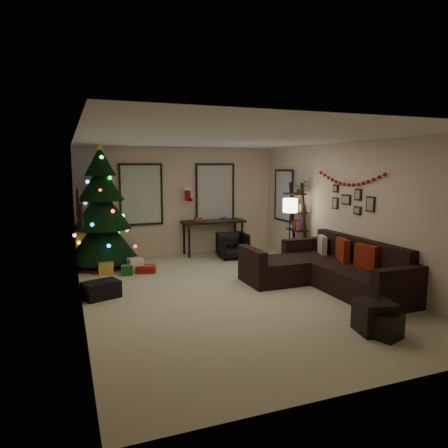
{
  "coord_description": "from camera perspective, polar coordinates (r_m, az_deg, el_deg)",
  "views": [
    {
      "loc": [
        -2.68,
        -6.64,
        2.24
      ],
      "look_at": [
        0.1,
        0.6,
        1.15
      ],
      "focal_mm": 33.35,
      "sensor_mm": 36.0,
      "label": 1
    }
  ],
  "objects": [
    {
      "name": "christmas_tree",
      "position": [
        9.6,
        -16.38,
        1.42
      ],
      "size": [
        1.55,
        1.55,
        2.89
      ],
      "rotation": [
        0.0,
        0.0,
        0.27
      ],
      "color": "black",
      "rests_on": "floor"
    },
    {
      "name": "pillow_red_b",
      "position": [
        8.23,
        15.96,
        -3.52
      ],
      "size": [
        0.26,
        0.47,
        0.46
      ],
      "primitive_type": "cube",
      "rotation": [
        0.0,
        0.0,
        -0.31
      ],
      "color": "maroon",
      "rests_on": "sofa"
    },
    {
      "name": "pillow_cream",
      "position": [
        8.77,
        13.32,
        -2.79
      ],
      "size": [
        0.23,
        0.39,
        0.37
      ],
      "primitive_type": "cube",
      "rotation": [
        0.0,
        0.0,
        -0.35
      ],
      "color": "#C4B19F",
      "rests_on": "sofa"
    },
    {
      "name": "ottoman_far",
      "position": [
        5.97,
        21.31,
        -12.88
      ],
      "size": [
        0.44,
        0.44,
        0.33
      ],
      "primitive_type": "cube",
      "rotation": [
        0.0,
        0.0,
        0.33
      ],
      "color": "black",
      "rests_on": "floor"
    },
    {
      "name": "storage_bin",
      "position": [
        7.46,
        -16.48,
        -8.63
      ],
      "size": [
        0.68,
        0.56,
        0.29
      ],
      "primitive_type": "cube",
      "rotation": [
        0.0,
        0.0,
        0.34
      ],
      "color": "black",
      "rests_on": "floor"
    },
    {
      "name": "presents",
      "position": [
        9.09,
        -13.7,
        -5.72
      ],
      "size": [
        1.23,
        0.89,
        0.3
      ],
      "rotation": [
        0.0,
        0.0,
        0.22
      ],
      "color": "#14591E",
      "rests_on": "floor"
    },
    {
      "name": "window_back_right",
      "position": [
        10.76,
        -1.26,
        4.32
      ],
      "size": [
        1.05,
        0.06,
        1.5
      ],
      "color": "#728CB2",
      "rests_on": "wall_back"
    },
    {
      "name": "sofa",
      "position": [
        8.02,
        13.94,
        -6.26
      ],
      "size": [
        2.03,
        2.94,
        0.9
      ],
      "color": "black",
      "rests_on": "floor"
    },
    {
      "name": "stocking_right",
      "position": [
        10.4,
        -4.97,
        4.14
      ],
      "size": [
        0.2,
        0.05,
        0.36
      ],
      "color": "#990F0C",
      "rests_on": "wall_back"
    },
    {
      "name": "bookshelf",
      "position": [
        9.71,
        10.07,
        -0.04
      ],
      "size": [
        0.3,
        0.55,
        1.87
      ],
      "color": "black",
      "rests_on": "floor"
    },
    {
      "name": "wall_front",
      "position": [
        4.22,
        19.1,
        -4.59
      ],
      "size": [
        5.0,
        0.0,
        5.0
      ],
      "primitive_type": "plane",
      "rotation": [
        -1.57,
        0.0,
        0.0
      ],
      "color": "beige",
      "rests_on": "floor"
    },
    {
      "name": "wall_left",
      "position": [
        6.7,
        -19.28,
        -0.08
      ],
      "size": [
        0.0,
        7.0,
        7.0
      ],
      "primitive_type": "plane",
      "rotation": [
        1.57,
        0.0,
        1.57
      ],
      "color": "beige",
      "rests_on": "floor"
    },
    {
      "name": "desk_chair",
      "position": [
        10.13,
        1.19,
        -2.94
      ],
      "size": [
        0.66,
        0.62,
        0.64
      ],
      "primitive_type": "imported",
      "rotation": [
        0.0,
        0.0,
        -0.07
      ],
      "color": "black",
      "rests_on": "floor"
    },
    {
      "name": "ceiling",
      "position": [
        7.17,
        0.99,
        11.68
      ],
      "size": [
        7.0,
        7.0,
        0.0
      ],
      "primitive_type": "plane",
      "rotation": [
        3.14,
        0.0,
        0.0
      ],
      "color": "white",
      "rests_on": "floor"
    },
    {
      "name": "art_map",
      "position": [
        7.53,
        -19.43,
        2.66
      ],
      "size": [
        0.04,
        0.6,
        0.5
      ],
      "color": "black",
      "rests_on": "wall_left"
    },
    {
      "name": "stocking_left",
      "position": [
        10.51,
        -7.0,
        4.19
      ],
      "size": [
        0.2,
        0.05,
        0.36
      ],
      "color": "#990F0C",
      "rests_on": "wall_back"
    },
    {
      "name": "ottoman_near",
      "position": [
        6.09,
        19.95,
        -11.88
      ],
      "size": [
        0.54,
        0.54,
        0.44
      ],
      "primitive_type": "cube",
      "rotation": [
        0.0,
        0.0,
        -0.2
      ],
      "color": "black",
      "rests_on": "floor"
    },
    {
      "name": "floor_lamp",
      "position": [
        9.28,
        9.06,
        1.92
      ],
      "size": [
        0.32,
        0.32,
        1.53
      ],
      "rotation": [
        0.0,
        0.0,
        0.15
      ],
      "color": "black",
      "rests_on": "floor"
    },
    {
      "name": "floor",
      "position": [
        7.5,
        0.94,
        -9.37
      ],
      "size": [
        7.0,
        7.0,
        0.0
      ],
      "primitive_type": "plane",
      "color": "#C1B992",
      "rests_on": "ground"
    },
    {
      "name": "garland",
      "position": [
        8.39,
        16.79,
        5.96
      ],
      "size": [
        0.08,
        1.9,
        0.3
      ],
      "primitive_type": null,
      "color": "#A5140C",
      "rests_on": "wall_right"
    },
    {
      "name": "pillow_red_a",
      "position": [
        7.73,
        18.92,
        -4.39
      ],
      "size": [
        0.19,
        0.47,
        0.45
      ],
      "primitive_type": "cube",
      "rotation": [
        0.0,
        0.0,
        0.16
      ],
      "color": "maroon",
      "rests_on": "sofa"
    },
    {
      "name": "gallery",
      "position": [
        8.38,
        17.13,
        3.07
      ],
      "size": [
        0.03,
        1.25,
        0.54
      ],
      "color": "black",
      "rests_on": "wall_right"
    },
    {
      "name": "art_abstract",
      "position": [
        6.2,
        -19.03,
        1.17
      ],
      "size": [
        0.04,
        0.45,
        0.35
      ],
      "color": "black",
      "rests_on": "wall_left"
    },
    {
      "name": "window_right_wall",
      "position": [
        10.56,
        8.26,
        3.89
      ],
      "size": [
        0.06,
        0.9,
        1.3
      ],
      "color": "#728CB2",
      "rests_on": "wall_right"
    },
    {
      "name": "wall_back",
      "position": [
        10.52,
        -6.19,
        3.1
      ],
      "size": [
        5.0,
        0.0,
        5.0
      ],
      "primitive_type": "plane",
      "rotation": [
        1.57,
        0.0,
        0.0
      ],
      "color": "beige",
      "rests_on": "floor"
    },
    {
      "name": "desk",
      "position": [
        10.56,
        -1.5,
        -0.05
      ],
      "size": [
        1.6,
        0.57,
        0.86
      ],
      "color": "black",
      "rests_on": "floor"
    },
    {
      "name": "window_back_left",
      "position": [
        10.28,
        -11.3,
        3.99
      ],
      "size": [
        1.05,
        0.06,
        1.5
      ],
      "color": "#728CB2",
      "rests_on": "wall_back"
    },
    {
      "name": "wall_right",
      "position": [
        8.47,
        16.87,
        1.62
      ],
      "size": [
        0.0,
        7.0,
        7.0
      ],
      "primitive_type": "plane",
      "rotation": [
        1.57,
        0.0,
        -1.57
      ],
      "color": "beige",
      "rests_on": "floor"
    },
    {
      "name": "potted_plant",
      "position": [
        9.56,
        10.47,
        5.16
      ],
      "size": [
        0.53,
        0.53,
        0.45
      ],
      "primitive_type": "imported",
      "rotation": [
        0.0,
        0.0,
        0.8
      ],
      "color": "#4C4C4C",
      "rests_on": "bookshelf"
    }
  ]
}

